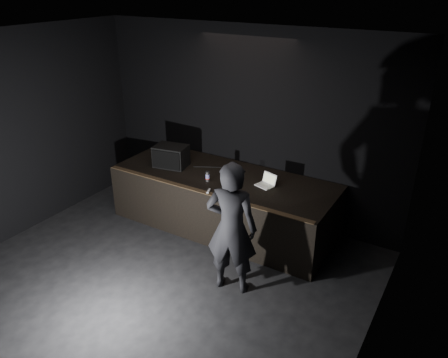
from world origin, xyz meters
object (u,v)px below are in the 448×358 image
stage_riser (224,201)px  beer_can (208,177)px  stage_monitor (171,156)px  person (232,228)px  laptop (267,182)px

stage_riser → beer_can: size_ratio=22.92×
stage_riser → stage_monitor: 1.28m
person → stage_monitor: bearing=-46.8°
laptop → beer_can: bearing=-141.2°
stage_riser → stage_monitor: (-1.07, -0.11, 0.70)m
beer_can → person: person is taller
stage_riser → stage_monitor: bearing=-173.9°
stage_monitor → stage_riser: bearing=-4.8°
stage_riser → person: size_ratio=1.98×
person → stage_riser: bearing=-69.2°
laptop → person: size_ratio=0.17×
stage_monitor → beer_can: 0.97m
stage_monitor → person: (2.08, -1.34, -0.19)m
stage_monitor → person: bearing=-43.8°
laptop → beer_can: size_ratio=2.00×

